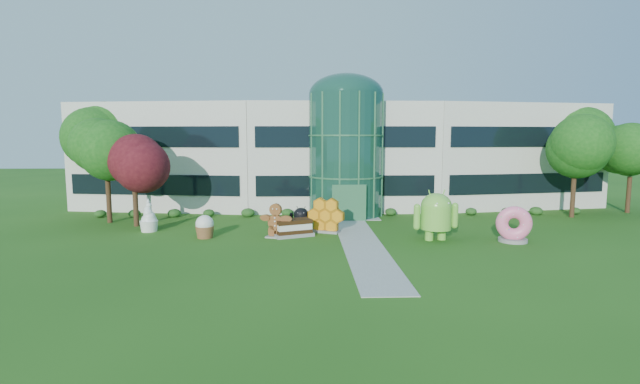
{
  "coord_description": "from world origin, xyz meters",
  "views": [
    {
      "loc": [
        -3.51,
        -25.78,
        6.4
      ],
      "look_at": [
        -2.33,
        6.0,
        2.6
      ],
      "focal_mm": 26.0,
      "sensor_mm": 36.0,
      "label": 1
    }
  ],
  "objects_px": {
    "android_green": "(436,212)",
    "android_black": "(301,217)",
    "donut": "(513,224)",
    "gingerbread": "(276,220)"
  },
  "relations": [
    {
      "from": "gingerbread",
      "to": "donut",
      "type": "bearing_deg",
      "value": 13.31
    },
    {
      "from": "android_black",
      "to": "gingerbread",
      "type": "height_order",
      "value": "gingerbread"
    },
    {
      "from": "android_black",
      "to": "gingerbread",
      "type": "relative_size",
      "value": 0.77
    },
    {
      "from": "gingerbread",
      "to": "android_black",
      "type": "bearing_deg",
      "value": 73.36
    },
    {
      "from": "donut",
      "to": "gingerbread",
      "type": "distance_m",
      "value": 14.71
    },
    {
      "from": "android_black",
      "to": "gingerbread",
      "type": "distance_m",
      "value": 2.69
    },
    {
      "from": "android_black",
      "to": "donut",
      "type": "xyz_separation_m",
      "value": [
        13.0,
        -3.88,
        0.19
      ]
    },
    {
      "from": "android_green",
      "to": "android_black",
      "type": "bearing_deg",
      "value": 149.41
    },
    {
      "from": "android_green",
      "to": "donut",
      "type": "distance_m",
      "value": 4.7
    },
    {
      "from": "android_green",
      "to": "gingerbread",
      "type": "relative_size",
      "value": 1.44
    }
  ]
}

